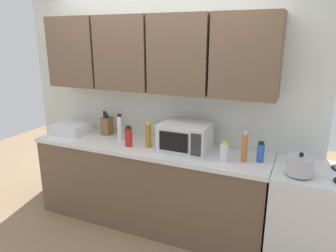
{
  "coord_description": "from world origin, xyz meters",
  "views": [
    {
      "loc": [
        1.43,
        -3.02,
        1.99
      ],
      "look_at": [
        0.21,
        -0.25,
        1.12
      ],
      "focal_mm": 33.29,
      "sensor_mm": 36.0,
      "label": 1
    }
  ],
  "objects_px": {
    "bottle_red_sauce": "(129,137)",
    "bottle_spice_jar": "(245,147)",
    "bottle_blue_cleaner": "(261,152)",
    "bottle_amber_vinegar": "(148,135)",
    "bottle_white_jar": "(120,127)",
    "microwave": "(185,137)",
    "knife_block": "(107,126)",
    "dish_rack": "(71,129)",
    "kettle": "(300,165)",
    "stove_range": "(314,220)",
    "bottle_clear_tall": "(224,152)"
  },
  "relations": [
    {
      "from": "stove_range",
      "to": "bottle_red_sauce",
      "type": "xyz_separation_m",
      "value": [
        -1.81,
        -0.08,
        0.55
      ]
    },
    {
      "from": "bottle_clear_tall",
      "to": "microwave",
      "type": "bearing_deg",
      "value": 163.38
    },
    {
      "from": "bottle_red_sauce",
      "to": "bottle_spice_jar",
      "type": "distance_m",
      "value": 1.17
    },
    {
      "from": "knife_block",
      "to": "bottle_white_jar",
      "type": "distance_m",
      "value": 0.26
    },
    {
      "from": "kettle",
      "to": "dish_rack",
      "type": "height_order",
      "value": "kettle"
    },
    {
      "from": "bottle_clear_tall",
      "to": "stove_range",
      "type": "bearing_deg",
      "value": 6.66
    },
    {
      "from": "bottle_red_sauce",
      "to": "bottle_amber_vinegar",
      "type": "xyz_separation_m",
      "value": [
        0.2,
        0.05,
        0.02
      ]
    },
    {
      "from": "stove_range",
      "to": "bottle_amber_vinegar",
      "type": "height_order",
      "value": "bottle_amber_vinegar"
    },
    {
      "from": "dish_rack",
      "to": "knife_block",
      "type": "height_order",
      "value": "knife_block"
    },
    {
      "from": "bottle_clear_tall",
      "to": "bottle_blue_cleaner",
      "type": "relative_size",
      "value": 0.99
    },
    {
      "from": "bottle_spice_jar",
      "to": "bottle_amber_vinegar",
      "type": "height_order",
      "value": "bottle_spice_jar"
    },
    {
      "from": "bottle_clear_tall",
      "to": "bottle_amber_vinegar",
      "type": "bearing_deg",
      "value": 175.37
    },
    {
      "from": "dish_rack",
      "to": "bottle_spice_jar",
      "type": "height_order",
      "value": "bottle_spice_jar"
    },
    {
      "from": "stove_range",
      "to": "bottle_amber_vinegar",
      "type": "bearing_deg",
      "value": -178.95
    },
    {
      "from": "stove_range",
      "to": "bottle_white_jar",
      "type": "relative_size",
      "value": 3.2
    },
    {
      "from": "kettle",
      "to": "bottle_red_sauce",
      "type": "height_order",
      "value": "bottle_red_sauce"
    },
    {
      "from": "bottle_spice_jar",
      "to": "bottle_blue_cleaner",
      "type": "height_order",
      "value": "bottle_spice_jar"
    },
    {
      "from": "stove_range",
      "to": "bottle_blue_cleaner",
      "type": "height_order",
      "value": "bottle_blue_cleaner"
    },
    {
      "from": "kettle",
      "to": "microwave",
      "type": "height_order",
      "value": "microwave"
    },
    {
      "from": "knife_block",
      "to": "bottle_amber_vinegar",
      "type": "xyz_separation_m",
      "value": [
        0.64,
        -0.2,
        0.02
      ]
    },
    {
      "from": "kettle",
      "to": "dish_rack",
      "type": "bearing_deg",
      "value": 176.3
    },
    {
      "from": "bottle_white_jar",
      "to": "microwave",
      "type": "bearing_deg",
      "value": -3.13
    },
    {
      "from": "bottle_clear_tall",
      "to": "bottle_spice_jar",
      "type": "height_order",
      "value": "bottle_spice_jar"
    },
    {
      "from": "kettle",
      "to": "bottle_white_jar",
      "type": "relative_size",
      "value": 0.74
    },
    {
      "from": "stove_range",
      "to": "bottle_clear_tall",
      "type": "bearing_deg",
      "value": -173.34
    },
    {
      "from": "microwave",
      "to": "bottle_white_jar",
      "type": "height_order",
      "value": "bottle_white_jar"
    },
    {
      "from": "stove_range",
      "to": "bottle_red_sauce",
      "type": "relative_size",
      "value": 4.23
    },
    {
      "from": "knife_block",
      "to": "bottle_blue_cleaner",
      "type": "bearing_deg",
      "value": -4.67
    },
    {
      "from": "bottle_blue_cleaner",
      "to": "bottle_clear_tall",
      "type": "bearing_deg",
      "value": -157.51
    },
    {
      "from": "kettle",
      "to": "bottle_clear_tall",
      "type": "relative_size",
      "value": 1.11
    },
    {
      "from": "microwave",
      "to": "knife_block",
      "type": "relative_size",
      "value": 1.73
    },
    {
      "from": "bottle_spice_jar",
      "to": "bottle_blue_cleaner",
      "type": "bearing_deg",
      "value": 20.16
    },
    {
      "from": "bottle_spice_jar",
      "to": "bottle_white_jar",
      "type": "distance_m",
      "value": 1.37
    },
    {
      "from": "bottle_clear_tall",
      "to": "bottle_blue_cleaner",
      "type": "distance_m",
      "value": 0.33
    },
    {
      "from": "dish_rack",
      "to": "knife_block",
      "type": "relative_size",
      "value": 1.37
    },
    {
      "from": "kettle",
      "to": "dish_rack",
      "type": "relative_size",
      "value": 0.55
    },
    {
      "from": "dish_rack",
      "to": "bottle_blue_cleaner",
      "type": "height_order",
      "value": "bottle_blue_cleaner"
    },
    {
      "from": "bottle_red_sauce",
      "to": "bottle_spice_jar",
      "type": "relative_size",
      "value": 0.75
    },
    {
      "from": "dish_rack",
      "to": "bottle_blue_cleaner",
      "type": "bearing_deg",
      "value": 0.3
    },
    {
      "from": "bottle_clear_tall",
      "to": "knife_block",
      "type": "bearing_deg",
      "value": 169.48
    },
    {
      "from": "bottle_white_jar",
      "to": "bottle_amber_vinegar",
      "type": "xyz_separation_m",
      "value": [
        0.4,
        -0.1,
        -0.01
      ]
    },
    {
      "from": "bottle_clear_tall",
      "to": "bottle_blue_cleaner",
      "type": "height_order",
      "value": "bottle_blue_cleaner"
    },
    {
      "from": "microwave",
      "to": "bottle_red_sauce",
      "type": "relative_size",
      "value": 2.22
    },
    {
      "from": "kettle",
      "to": "bottle_amber_vinegar",
      "type": "xyz_separation_m",
      "value": [
        -1.44,
        0.11,
        0.04
      ]
    },
    {
      "from": "bottle_clear_tall",
      "to": "dish_rack",
      "type": "bearing_deg",
      "value": 176.44
    },
    {
      "from": "bottle_blue_cleaner",
      "to": "bottle_amber_vinegar",
      "type": "relative_size",
      "value": 0.72
    },
    {
      "from": "microwave",
      "to": "knife_block",
      "type": "bearing_deg",
      "value": 172.09
    },
    {
      "from": "microwave",
      "to": "knife_block",
      "type": "height_order",
      "value": "microwave"
    },
    {
      "from": "microwave",
      "to": "bottle_spice_jar",
      "type": "xyz_separation_m",
      "value": [
        0.59,
        -0.05,
        -0.01
      ]
    },
    {
      "from": "bottle_red_sauce",
      "to": "bottle_amber_vinegar",
      "type": "height_order",
      "value": "bottle_amber_vinegar"
    }
  ]
}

